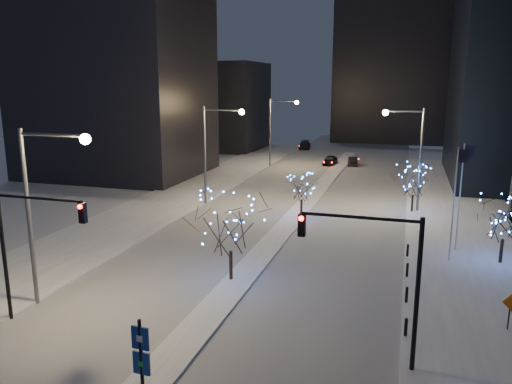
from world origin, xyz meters
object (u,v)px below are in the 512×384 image
at_px(holiday_tree_plaza_near, 505,219).
at_px(street_lamp_w_far, 277,123).
at_px(traffic_signal_east, 381,266).
at_px(street_lamp_w_near, 43,194).
at_px(street_lamp_w_mid, 214,142).
at_px(car_far, 305,145).
at_px(holiday_tree_median_far, 302,188).
at_px(car_mid, 353,161).
at_px(traffic_signal_west, 27,236).
at_px(wayfinding_sign, 141,358).
at_px(holiday_tree_median_near, 230,224).
at_px(street_lamp_east, 411,146).
at_px(holiday_tree_plaza_far, 414,181).
at_px(car_near, 330,160).

bearing_deg(holiday_tree_plaza_near, street_lamp_w_far, 125.59).
bearing_deg(traffic_signal_east, street_lamp_w_near, 176.79).
height_order(street_lamp_w_mid, car_far, street_lamp_w_mid).
xyz_separation_m(street_lamp_w_near, holiday_tree_median_far, (9.44, 23.13, -3.75)).
bearing_deg(car_far, car_mid, -64.73).
xyz_separation_m(traffic_signal_west, holiday_tree_plaza_near, (24.82, 16.62, -1.51)).
distance_m(street_lamp_w_near, wayfinding_sign, 12.65).
distance_m(traffic_signal_east, wayfinding_sign, 10.38).
height_order(street_lamp_w_mid, holiday_tree_median_near, street_lamp_w_mid).
distance_m(street_lamp_w_near, traffic_signal_east, 17.99).
bearing_deg(holiday_tree_median_near, street_lamp_east, 63.98).
distance_m(street_lamp_w_far, holiday_tree_plaza_far, 29.89).
distance_m(street_lamp_w_near, car_near, 54.77).
distance_m(car_near, holiday_tree_plaza_near, 43.28).
distance_m(traffic_signal_east, holiday_tree_plaza_far, 28.64).
relative_size(holiday_tree_plaza_far, wayfinding_sign, 1.15).
height_order(holiday_tree_plaza_near, holiday_tree_plaza_far, holiday_tree_plaza_near).
relative_size(holiday_tree_median_far, holiday_tree_plaza_far, 0.87).
height_order(traffic_signal_east, car_mid, traffic_signal_east).
relative_size(street_lamp_w_near, holiday_tree_plaza_far, 2.19).
distance_m(street_lamp_w_near, holiday_tree_plaza_far, 33.89).
bearing_deg(holiday_tree_median_near, street_lamp_w_mid, 114.31).
xyz_separation_m(traffic_signal_east, car_mid, (-7.02, 55.68, -4.11)).
bearing_deg(holiday_tree_median_near, car_mid, 87.13).
relative_size(traffic_signal_east, holiday_tree_median_far, 1.76).
xyz_separation_m(car_mid, holiday_tree_median_near, (-2.42, -48.36, 3.13)).
bearing_deg(street_lamp_w_mid, street_lamp_w_far, 90.00).
height_order(car_near, holiday_tree_plaza_far, holiday_tree_plaza_far).
distance_m(holiday_tree_median_near, holiday_tree_median_far, 16.87).
xyz_separation_m(traffic_signal_east, holiday_tree_plaza_near, (7.44, 15.62, -1.51)).
height_order(street_lamp_w_mid, car_mid, street_lamp_w_mid).
distance_m(car_near, holiday_tree_plaza_far, 29.10).
xyz_separation_m(street_lamp_w_far, car_near, (7.44, 3.95, -5.78)).
bearing_deg(street_lamp_w_far, holiday_tree_plaza_far, -49.12).
height_order(car_mid, holiday_tree_plaza_near, holiday_tree_plaza_near).
xyz_separation_m(holiday_tree_plaza_far, wayfinding_sign, (-9.72, -34.54, -0.68)).
bearing_deg(holiday_tree_plaza_near, traffic_signal_east, -115.46).
bearing_deg(wayfinding_sign, street_lamp_w_mid, 111.35).
relative_size(street_lamp_w_far, holiday_tree_plaza_far, 2.19).
xyz_separation_m(street_lamp_w_near, car_near, (7.44, 53.95, -5.78)).
bearing_deg(street_lamp_east, car_near, 114.05).
xyz_separation_m(street_lamp_w_far, holiday_tree_plaza_near, (25.32, -35.38, -3.25)).
height_order(street_lamp_w_far, car_mid, street_lamp_w_far).
relative_size(car_near, holiday_tree_median_near, 0.73).
bearing_deg(street_lamp_w_far, car_far, 90.17).
distance_m(street_lamp_w_mid, holiday_tree_median_near, 20.68).
relative_size(street_lamp_w_near, traffic_signal_west, 1.43).
xyz_separation_m(traffic_signal_east, car_far, (-17.94, 72.35, -4.01)).
bearing_deg(street_lamp_east, street_lamp_w_mid, -171.04).
distance_m(car_mid, holiday_tree_plaza_far, 28.56).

